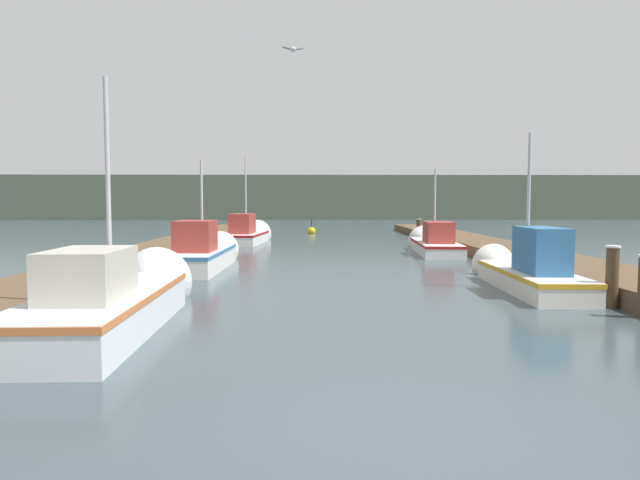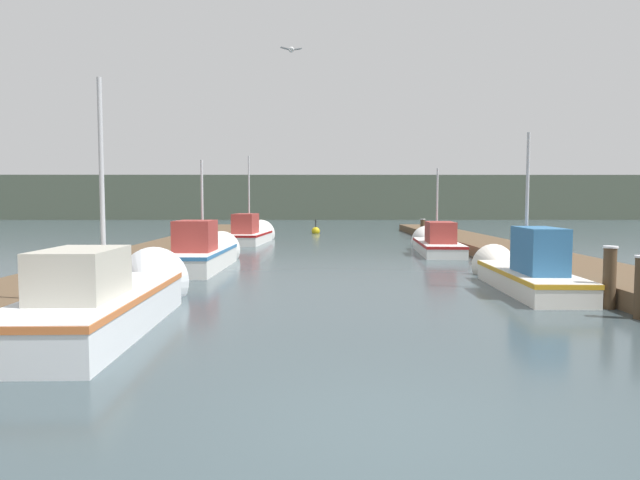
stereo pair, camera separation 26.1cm
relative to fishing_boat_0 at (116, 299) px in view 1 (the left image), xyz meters
The scene contains 14 objects.
ground_plane 6.45m from the fishing_boat_0, 48.12° to the right, with size 200.00×200.00×0.00m.
dock_left 11.44m from the fishing_boat_0, 101.39° to the left, with size 2.57×40.00×0.41m.
dock_right 15.60m from the fishing_boat_0, 45.94° to the left, with size 2.57×40.00×0.41m.
distant_shore_ridge 60.52m from the fishing_boat_0, 85.93° to the left, with size 120.00×16.00×4.91m.
fishing_boat_0 is the anchor object (origin of this frame).
fishing_boat_1 9.51m from the fishing_boat_0, 24.53° to the left, with size 1.53×5.53×4.14m.
fishing_boat_2 8.43m from the fishing_boat_0, 90.16° to the left, with size 1.62×5.93×3.80m.
fishing_boat_3 16.30m from the fishing_boat_0, 58.36° to the left, with size 1.93×6.52×3.90m.
fishing_boat_4 19.31m from the fishing_boat_0, 89.32° to the left, with size 2.16×5.82×4.89m.
mooring_piling_0 21.14m from the fishing_boat_0, 62.65° to the left, with size 0.24×0.24×0.97m.
mooring_piling_1 24.01m from the fishing_boat_0, 66.58° to the left, with size 0.29×0.29×1.11m.
mooring_piling_3 9.51m from the fishing_boat_0, ahead, with size 0.28×0.28×1.25m.
channel_buoy 27.21m from the fishing_boat_0, 82.54° to the left, with size 0.54×0.54×1.04m.
seagull_lead 8.02m from the fishing_boat_0, 59.40° to the left, with size 0.56×0.30×0.12m.
Camera 1 is at (-0.95, -5.06, 2.16)m, focal length 32.00 mm.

